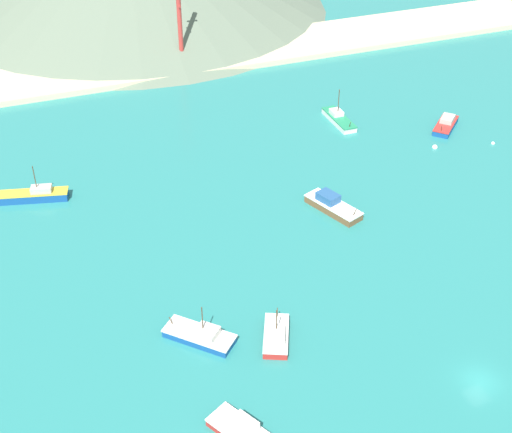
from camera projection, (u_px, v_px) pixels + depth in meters
name	position (u px, v px, depth m)	size (l,w,h in m)	color
ground	(356.00, 236.00, 102.90)	(260.00, 280.00, 0.50)	teal
fishing_boat_0	(339.00, 119.00, 131.54)	(2.75, 9.71, 6.37)	silver
fishing_boat_1	(35.00, 195.00, 109.81)	(10.76, 4.90, 6.03)	#14478C
fishing_boat_5	(446.00, 124.00, 129.51)	(7.81, 7.50, 2.29)	#14478C
fishing_boat_6	(332.00, 205.00, 107.43)	(6.30, 10.04, 2.57)	brown
fishing_boat_8	(276.00, 336.00, 84.55)	(5.50, 7.43, 4.92)	red
fishing_boat_9	(201.00, 335.00, 84.73)	(8.40, 8.48, 5.35)	#14478C
buoy_0	(493.00, 143.00, 124.98)	(0.66, 0.66, 0.66)	silver
buoy_1	(435.00, 147.00, 123.71)	(0.97, 0.97, 0.97)	silver
beach_strip	(207.00, 56.00, 156.99)	(247.00, 18.78, 1.20)	beige
radio_tower	(179.00, 17.00, 146.34)	(2.20, 1.76, 22.00)	#B7332D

